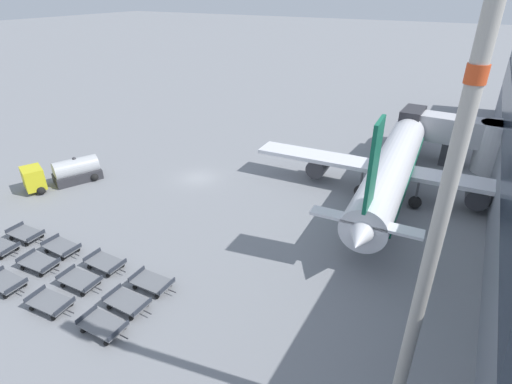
{
  "coord_description": "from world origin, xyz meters",
  "views": [
    {
      "loc": [
        26.41,
        -33.74,
        20.14
      ],
      "look_at": [
        10.36,
        -4.73,
        2.9
      ],
      "focal_mm": 28.0,
      "sensor_mm": 36.0,
      "label": 1
    }
  ],
  "objects": [
    {
      "name": "ground_plane",
      "position": [
        0.0,
        0.0,
        0.0
      ],
      "size": [
        500.0,
        500.0,
        0.0
      ],
      "primitive_type": "plane",
      "color": "gray"
    },
    {
      "name": "jet_bridge",
      "position": [
        26.59,
        18.87,
        3.61
      ],
      "size": [
        13.78,
        5.26,
        6.27
      ],
      "color": "silver",
      "rests_on": "ground_plane"
    },
    {
      "name": "airplane",
      "position": [
        20.5,
        7.41,
        3.56
      ],
      "size": [
        30.17,
        36.13,
        12.22
      ],
      "color": "white",
      "rests_on": "ground_plane"
    },
    {
      "name": "fuel_tanker_primary",
      "position": [
        -12.25,
        -8.23,
        1.23
      ],
      "size": [
        5.65,
        8.31,
        2.89
      ],
      "color": "yellow",
      "rests_on": "ground_plane"
    },
    {
      "name": "baggage_dolly_row_near_col_b",
      "position": [
        -1.15,
        -22.46,
        0.49
      ],
      "size": [
        3.72,
        1.85,
        0.92
      ],
      "color": "slate",
      "rests_on": "ground_plane"
    },
    {
      "name": "baggage_dolly_row_near_col_c",
      "position": [
        3.68,
        -22.24,
        0.49
      ],
      "size": [
        3.77,
        1.98,
        0.92
      ],
      "color": "slate",
      "rests_on": "ground_plane"
    },
    {
      "name": "baggage_dolly_row_near_col_d",
      "position": [
        8.5,
        -21.95,
        0.49
      ],
      "size": [
        3.72,
        1.85,
        0.92
      ],
      "color": "slate",
      "rests_on": "ground_plane"
    },
    {
      "name": "baggage_dolly_row_mid_a_col_a",
      "position": [
        -5.98,
        -19.95,
        0.49
      ],
      "size": [
        3.78,
        2.0,
        0.92
      ],
      "color": "slate",
      "rests_on": "ground_plane"
    },
    {
      "name": "baggage_dolly_row_mid_a_col_b",
      "position": [
        -1.1,
        -19.74,
        0.49
      ],
      "size": [
        3.77,
        1.97,
        0.92
      ],
      "color": "slate",
      "rests_on": "ground_plane"
    },
    {
      "name": "baggage_dolly_row_mid_a_col_c",
      "position": [
        3.53,
        -19.62,
        0.49
      ],
      "size": [
        3.75,
        1.91,
        0.92
      ],
      "color": "slate",
      "rests_on": "ground_plane"
    },
    {
      "name": "baggage_dolly_row_mid_a_col_d",
      "position": [
        8.33,
        -19.6,
        0.49
      ],
      "size": [
        3.73,
        1.87,
        0.92
      ],
      "color": "slate",
      "rests_on": "ground_plane"
    },
    {
      "name": "baggage_dolly_row_mid_b_col_a",
      "position": [
        -5.89,
        -17.65,
        0.49
      ],
      "size": [
        3.75,
        1.9,
        0.92
      ],
      "color": "slate",
      "rests_on": "ground_plane"
    },
    {
      "name": "baggage_dolly_row_mid_b_col_b",
      "position": [
        -1.36,
        -17.45,
        0.49
      ],
      "size": [
        3.75,
        1.91,
        0.92
      ],
      "color": "slate",
      "rests_on": "ground_plane"
    },
    {
      "name": "baggage_dolly_row_mid_b_col_c",
      "position": [
        3.54,
        -17.19,
        0.49
      ],
      "size": [
        3.73,
        1.86,
        0.92
      ],
      "color": "slate",
      "rests_on": "ground_plane"
    },
    {
      "name": "baggage_dolly_row_mid_b_col_d",
      "position": [
        8.41,
        -17.19,
        0.49
      ],
      "size": [
        3.74,
        1.89,
        0.92
      ],
      "color": "slate",
      "rests_on": "ground_plane"
    },
    {
      "name": "apron_light_mast",
      "position": [
        26.27,
        -19.55,
        12.77
      ],
      "size": [
        2.0,
        0.7,
        22.61
      ],
      "color": "#ADA89E",
      "rests_on": "ground_plane"
    }
  ]
}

